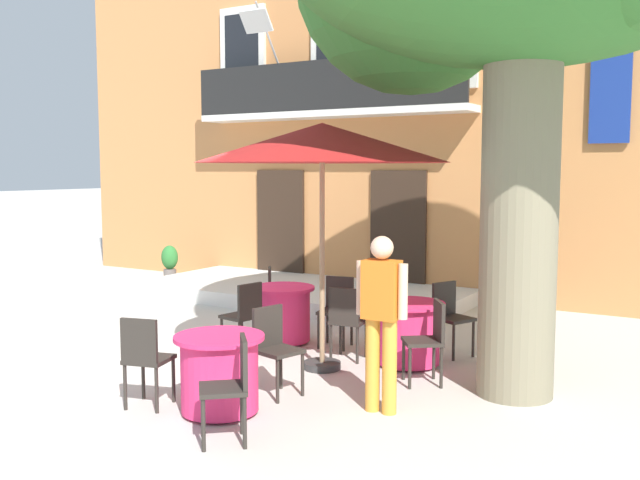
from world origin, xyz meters
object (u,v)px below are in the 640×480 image
object	(u,v)px
cafe_chair_near_tree_2	(337,306)
cafe_table_middle	(220,373)
cafe_table_front	(408,333)
cafe_chair_front_2	(347,318)
cafe_chair_near_tree_0	(277,294)
cafe_chair_front_0	(429,336)
cafe_chair_near_tree_1	(245,313)
cafe_chair_middle_2	(232,382)
cafe_table_near_tree	(283,314)
ground_planter_left	(170,262)
cafe_chair_front_1	(450,313)
cafe_chair_middle_1	(145,355)
cafe_chair_middle_0	(274,344)
cafe_umbrella	(322,144)
pedestrian_mid_plaza	(381,313)

from	to	relation	value
cafe_chair_near_tree_2	cafe_table_middle	size ratio (longest dim) A/B	1.05
cafe_table_front	cafe_chair_front_2	distance (m)	0.77
cafe_chair_near_tree_0	cafe_chair_front_0	distance (m)	3.17
cafe_chair_near_tree_1	cafe_chair_middle_2	world-z (taller)	same
cafe_table_near_tree	ground_planter_left	world-z (taller)	ground_planter_left
cafe_chair_middle_2	cafe_chair_front_2	bearing A→B (deg)	98.52
cafe_chair_front_0	cafe_table_middle	bearing A→B (deg)	-125.48
ground_planter_left	cafe_chair_front_1	bearing A→B (deg)	-19.19
cafe_chair_middle_1	cafe_chair_front_1	distance (m)	3.89
cafe_chair_near_tree_1	cafe_chair_middle_2	distance (m)	2.93
cafe_chair_middle_0	ground_planter_left	size ratio (longest dim) A/B	1.17
cafe_chair_middle_2	cafe_umbrella	size ratio (longest dim) A/B	0.31
cafe_chair_near_tree_0	cafe_umbrella	size ratio (longest dim) A/B	0.31
cafe_chair_middle_2	cafe_chair_middle_0	bearing A→B (deg)	108.91
cafe_chair_near_tree_0	pedestrian_mid_plaza	size ratio (longest dim) A/B	0.53
pedestrian_mid_plaza	cafe_chair_near_tree_2	bearing A→B (deg)	128.80
cafe_chair_front_1	cafe_chair_near_tree_2	bearing A→B (deg)	-166.81
cafe_chair_front_1	pedestrian_mid_plaza	xyz separation A→B (m)	(0.20, -2.36, 0.44)
cafe_chair_front_2	ground_planter_left	size ratio (longest dim) A/B	1.17
cafe_chair_near_tree_0	cafe_chair_front_0	xyz separation A→B (m)	(2.89, -1.31, 0.00)
cafe_chair_middle_1	cafe_umbrella	distance (m)	3.04
cafe_table_middle	cafe_chair_front_0	bearing A→B (deg)	54.52
cafe_table_near_tree	cafe_table_front	xyz separation A→B (m)	(1.91, -0.17, 0.00)
cafe_chair_near_tree_0	cafe_table_front	distance (m)	2.51
cafe_table_middle	cafe_chair_front_2	distance (m)	2.28
cafe_table_front	cafe_chair_front_0	size ratio (longest dim) A/B	0.95
cafe_chair_middle_2	cafe_umbrella	bearing A→B (deg)	101.93
cafe_table_front	ground_planter_left	bearing A→B (deg)	154.93
cafe_table_near_tree	pedestrian_mid_plaza	size ratio (longest dim) A/B	0.51
cafe_chair_near_tree_0	ground_planter_left	distance (m)	4.89
cafe_chair_front_0	ground_planter_left	world-z (taller)	cafe_chair_front_0
cafe_chair_near_tree_1	cafe_chair_front_0	distance (m)	2.48
cafe_chair_middle_0	cafe_chair_front_0	bearing A→B (deg)	43.11
cafe_chair_near_tree_1	cafe_chair_middle_2	bearing A→B (deg)	-55.17
cafe_chair_front_0	cafe_umbrella	distance (m)	2.46
cafe_chair_near_tree_1	cafe_chair_middle_0	xyz separation A→B (m)	(1.24, -1.14, 0.00)
cafe_chair_near_tree_1	cafe_chair_front_0	world-z (taller)	same
cafe_chair_middle_0	cafe_table_front	size ratio (longest dim) A/B	1.05
cafe_table_middle	cafe_chair_middle_2	distance (m)	0.77
cafe_chair_middle_1	cafe_chair_front_2	world-z (taller)	same
cafe_chair_near_tree_0	cafe_chair_middle_0	xyz separation A→B (m)	(1.65, -2.47, 0.00)
cafe_table_near_tree	cafe_chair_front_2	distance (m)	1.24
cafe_table_near_tree	cafe_chair_near_tree_1	bearing A→B (deg)	-95.46
cafe_chair_middle_0	cafe_chair_front_2	bearing A→B (deg)	89.47
cafe_table_middle	pedestrian_mid_plaza	bearing A→B (deg)	32.12
cafe_table_near_tree	cafe_chair_middle_0	world-z (taller)	cafe_chair_middle_0
cafe_umbrella	cafe_chair_near_tree_0	bearing A→B (deg)	138.66
cafe_table_front	cafe_chair_front_1	xyz separation A→B (m)	(0.24, 0.71, 0.14)
cafe_chair_middle_0	cafe_chair_near_tree_0	bearing A→B (deg)	123.79
cafe_table_near_tree	cafe_table_middle	bearing A→B (deg)	-68.30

